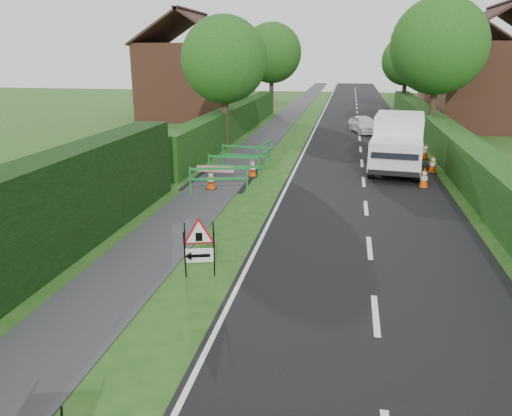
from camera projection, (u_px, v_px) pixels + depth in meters
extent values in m
plane|color=#1F4D16|center=(236.00, 331.00, 8.99)|extent=(120.00, 120.00, 0.00)
cube|color=black|center=(357.00, 114.00, 41.44)|extent=(6.00, 90.00, 0.02)
cube|color=#2D2D30|center=(292.00, 112.00, 42.39)|extent=(2.00, 90.00, 0.02)
cube|color=#14380F|center=(235.00, 135.00, 30.52)|extent=(1.00, 24.00, 1.80)
cube|color=#14380F|center=(450.00, 162.00, 22.90)|extent=(1.20, 50.00, 1.50)
cube|color=brown|center=(194.00, 81.00, 38.09)|extent=(7.00, 7.00, 5.50)
cube|color=#331E19|center=(169.00, 28.00, 37.26)|extent=(4.00, 7.40, 2.58)
cube|color=#331E19|center=(215.00, 28.00, 36.65)|extent=(4.00, 7.40, 2.58)
cube|color=#331E19|center=(191.00, 12.00, 36.63)|extent=(0.25, 7.40, 0.18)
cube|color=brown|center=(493.00, 86.00, 32.58)|extent=(7.00, 7.00, 5.50)
cube|color=#331E19|center=(473.00, 24.00, 31.74)|extent=(4.00, 7.40, 2.58)
cube|color=#331E19|center=(504.00, 5.00, 31.12)|extent=(0.25, 7.40, 0.18)
cube|color=brown|center=(464.00, 77.00, 45.56)|extent=(7.00, 7.00, 5.50)
cube|color=#331E19|center=(449.00, 33.00, 44.72)|extent=(4.00, 7.40, 2.58)
cube|color=#331E19|center=(490.00, 32.00, 44.11)|extent=(4.00, 7.40, 2.58)
cube|color=#331E19|center=(471.00, 19.00, 44.09)|extent=(0.25, 7.40, 0.18)
cylinder|color=#2D2116|center=(225.00, 122.00, 26.31)|extent=(0.36, 0.36, 2.62)
sphere|color=#164512|center=(224.00, 60.00, 25.37)|extent=(4.40, 4.40, 4.40)
cylinder|color=#2D2116|center=(432.00, 115.00, 28.11)|extent=(0.36, 0.36, 2.97)
sphere|color=#164512|center=(439.00, 46.00, 27.02)|extent=(5.20, 5.20, 5.20)
cylinder|color=#2D2116|center=(271.00, 96.00, 41.31)|extent=(0.36, 0.36, 2.80)
sphere|color=#164512|center=(272.00, 53.00, 40.29)|extent=(4.80, 4.80, 4.80)
cylinder|color=#2D2116|center=(404.00, 97.00, 43.22)|extent=(0.36, 0.36, 2.45)
sphere|color=#164512|center=(407.00, 60.00, 42.33)|extent=(4.20, 4.20, 4.20)
cylinder|color=black|center=(185.00, 255.00, 10.80)|extent=(0.13, 0.36, 1.18)
cylinder|color=black|center=(185.00, 250.00, 11.08)|extent=(0.13, 0.36, 1.18)
cylinder|color=black|center=(214.00, 254.00, 10.86)|extent=(0.13, 0.36, 1.18)
cylinder|color=black|center=(214.00, 249.00, 11.14)|extent=(0.13, 0.36, 1.18)
cube|color=white|center=(200.00, 255.00, 10.97)|extent=(0.63, 0.21, 0.32)
cube|color=black|center=(200.00, 256.00, 10.96)|extent=(0.45, 0.15, 0.07)
cone|color=black|center=(188.00, 256.00, 10.93)|extent=(0.20, 0.22, 0.19)
cube|color=black|center=(199.00, 237.00, 10.82)|extent=(0.14, 0.05, 0.19)
cube|color=silver|center=(398.00, 136.00, 21.61)|extent=(2.32, 3.37, 1.89)
cube|color=silver|center=(396.00, 155.00, 19.54)|extent=(2.19, 2.26, 1.16)
cube|color=black|center=(395.00, 152.00, 18.56)|extent=(1.74, 0.43, 0.53)
cube|color=yellow|center=(372.00, 156.00, 21.28)|extent=(0.60, 4.81, 0.24)
cube|color=yellow|center=(421.00, 159.00, 20.72)|extent=(0.60, 4.81, 0.24)
cube|color=black|center=(393.00, 173.00, 18.81)|extent=(1.92, 0.35, 0.20)
cylinder|color=black|center=(371.00, 168.00, 19.92)|extent=(0.33, 0.81, 0.78)
cylinder|color=black|center=(418.00, 171.00, 19.42)|extent=(0.33, 0.81, 0.78)
cylinder|color=black|center=(377.00, 154.00, 22.80)|extent=(0.33, 0.81, 0.78)
cylinder|color=black|center=(418.00, 156.00, 22.30)|extent=(0.33, 0.81, 0.78)
cube|color=black|center=(423.00, 187.00, 18.55)|extent=(0.38, 0.38, 0.04)
cone|color=#DD4507|center=(424.00, 177.00, 18.43)|extent=(0.32, 0.32, 0.75)
cylinder|color=white|center=(424.00, 178.00, 18.44)|extent=(0.25, 0.25, 0.14)
cylinder|color=white|center=(425.00, 173.00, 18.39)|extent=(0.17, 0.17, 0.10)
cube|color=black|center=(432.00, 172.00, 20.88)|extent=(0.38, 0.38, 0.04)
cone|color=#DD4507|center=(433.00, 163.00, 20.77)|extent=(0.32, 0.32, 0.75)
cylinder|color=white|center=(433.00, 164.00, 20.78)|extent=(0.25, 0.25, 0.14)
cylinder|color=white|center=(433.00, 160.00, 20.72)|extent=(0.17, 0.17, 0.10)
cube|color=black|center=(425.00, 159.00, 23.56)|extent=(0.38, 0.38, 0.04)
cone|color=#DD4507|center=(425.00, 151.00, 23.44)|extent=(0.32, 0.32, 0.75)
cylinder|color=white|center=(425.00, 152.00, 23.45)|extent=(0.25, 0.25, 0.14)
cylinder|color=white|center=(426.00, 148.00, 23.39)|extent=(0.17, 0.17, 0.10)
cube|color=black|center=(211.00, 189.00, 18.34)|extent=(0.38, 0.38, 0.04)
cone|color=#DD4507|center=(211.00, 178.00, 18.22)|extent=(0.32, 0.32, 0.75)
cylinder|color=white|center=(211.00, 179.00, 18.24)|extent=(0.25, 0.25, 0.14)
cylinder|color=white|center=(211.00, 174.00, 18.18)|extent=(0.17, 0.17, 0.10)
cube|color=black|center=(252.00, 176.00, 20.24)|extent=(0.38, 0.38, 0.04)
cone|color=#DD4507|center=(252.00, 167.00, 20.13)|extent=(0.32, 0.32, 0.75)
cylinder|color=white|center=(252.00, 168.00, 20.14)|extent=(0.25, 0.25, 0.14)
cylinder|color=white|center=(252.00, 163.00, 20.08)|extent=(0.17, 0.17, 0.10)
cube|color=#167B2E|center=(190.00, 181.00, 17.55)|extent=(0.06, 0.06, 1.00)
cube|color=#167B2E|center=(247.00, 180.00, 17.68)|extent=(0.06, 0.06, 1.00)
cube|color=#167B2E|center=(218.00, 169.00, 17.49)|extent=(1.95, 0.54, 0.08)
cube|color=#167B2E|center=(219.00, 179.00, 17.60)|extent=(1.95, 0.54, 0.08)
cube|color=#167B2E|center=(191.00, 194.00, 17.70)|extent=(0.14, 0.35, 0.04)
cube|color=#167B2E|center=(247.00, 193.00, 17.82)|extent=(0.14, 0.35, 0.04)
cube|color=#167B2E|center=(209.00, 167.00, 19.76)|extent=(0.05, 0.05, 1.00)
cube|color=#167B2E|center=(259.00, 169.00, 19.41)|extent=(0.05, 0.05, 1.00)
cube|color=#167B2E|center=(234.00, 157.00, 19.46)|extent=(2.00, 0.05, 0.08)
cube|color=#167B2E|center=(234.00, 166.00, 19.57)|extent=(2.00, 0.05, 0.08)
cube|color=#167B2E|center=(209.00, 178.00, 19.90)|extent=(0.06, 0.35, 0.04)
cube|color=#167B2E|center=(259.00, 181.00, 19.55)|extent=(0.06, 0.35, 0.04)
cube|color=#167B2E|center=(223.00, 155.00, 21.99)|extent=(0.06, 0.06, 1.00)
cube|color=#167B2E|center=(267.00, 158.00, 21.44)|extent=(0.06, 0.06, 1.00)
cube|color=#167B2E|center=(244.00, 147.00, 21.59)|extent=(1.99, 0.27, 0.08)
cube|color=#167B2E|center=(245.00, 155.00, 21.70)|extent=(1.99, 0.27, 0.08)
cube|color=#167B2E|center=(223.00, 166.00, 22.13)|extent=(0.10, 0.35, 0.04)
cube|color=#167B2E|center=(267.00, 169.00, 21.58)|extent=(0.10, 0.35, 0.04)
cube|color=#167B2E|center=(258.00, 158.00, 21.46)|extent=(0.06, 0.06, 1.00)
cube|color=#167B2E|center=(271.00, 149.00, 23.28)|extent=(0.06, 0.06, 1.00)
cube|color=#167B2E|center=(265.00, 144.00, 22.24)|extent=(0.31, 1.99, 0.08)
cube|color=#167B2E|center=(265.00, 152.00, 22.35)|extent=(0.31, 1.99, 0.08)
cube|color=#167B2E|center=(258.00, 168.00, 21.60)|extent=(0.35, 0.11, 0.04)
cube|color=#167B2E|center=(271.00, 160.00, 23.42)|extent=(0.35, 0.11, 0.04)
cube|color=red|center=(216.00, 180.00, 19.70)|extent=(1.50, 0.04, 0.25)
imported|color=white|center=(364.00, 124.00, 31.24)|extent=(2.16, 3.45, 1.09)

